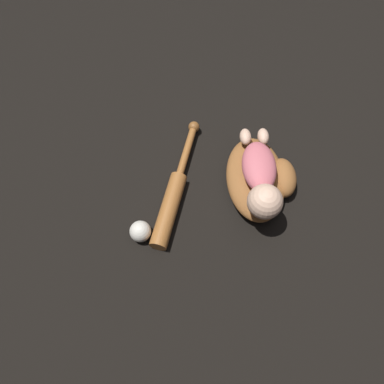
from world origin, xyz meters
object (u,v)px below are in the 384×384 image
Objects in this scene: baby_figure at (261,179)px; baseball_glove at (260,178)px; baseball_bat at (173,196)px; baseball at (140,231)px.

baseball_glove is at bearing 165.74° from baby_figure.
baseball is at bearing -36.68° from baseball_bat.
baseball_bat is 0.18m from baseball.
baby_figure reaches higher than baseball.
baby_figure is 0.32m from baseball_bat.
baseball is at bearing -68.93° from baby_figure.
baby_figure reaches higher than baseball_bat.
baseball_glove is 4.80× the size of baseball.
baseball_glove is 0.32m from baseball_bat.
baseball is (0.21, -0.42, -0.01)m from baseball_glove.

